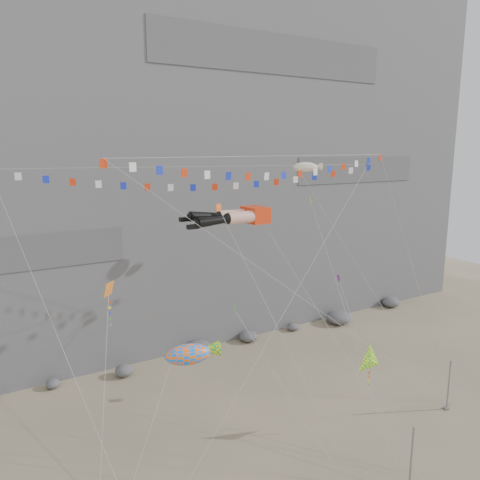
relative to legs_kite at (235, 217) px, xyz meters
The scene contains 16 objects.
ground 17.12m from the legs_kite, 81.69° to the right, with size 120.00×120.00×0.00m, color gray.
cliff 26.29m from the legs_kite, 87.40° to the left, with size 80.00×28.00×50.00m, color slate.
talus_boulders 17.51m from the legs_kite, 83.29° to the left, with size 60.00×3.00×1.20m, color #5B5B5F, non-canonical shape.
anchor_pole_center 20.15m from the legs_kite, 75.37° to the right, with size 0.12×0.12×4.22m, color gray.
anchor_pole_right 21.61m from the legs_kite, 36.40° to the right, with size 0.12×0.12×4.15m, color gray.
legs_kite is the anchor object (origin of this frame).
flag_banner_upper 5.00m from the legs_kite, 109.09° to the left, with size 30.40×17.41×26.00m.
flag_banner_lower 5.59m from the legs_kite, 39.65° to the right, with size 26.73×10.19×24.75m.
harlequin_kite 12.00m from the legs_kite, 160.98° to the right, with size 4.26×8.23×14.47m.
fish_windsock 12.02m from the legs_kite, 137.25° to the right, with size 8.55×5.11×11.08m.
delta_kite 14.66m from the legs_kite, 54.60° to the right, with size 3.27×7.91×9.51m.
blimp_windsock 10.53m from the legs_kite, 18.92° to the left, with size 6.76×13.65×23.00m.
small_kite_a 2.69m from the legs_kite, 142.81° to the right, with size 4.06×11.80×20.00m.
small_kite_b 10.32m from the legs_kite, 21.61° to the right, with size 4.16×11.00×14.76m.
small_kite_c 8.10m from the legs_kite, 119.30° to the right, with size 3.63×10.47×14.11m.
small_kite_d 9.17m from the legs_kite, 10.53° to the left, with size 5.60×16.20×22.78m.
Camera 1 is at (-18.98, -23.56, 20.52)m, focal length 35.00 mm.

